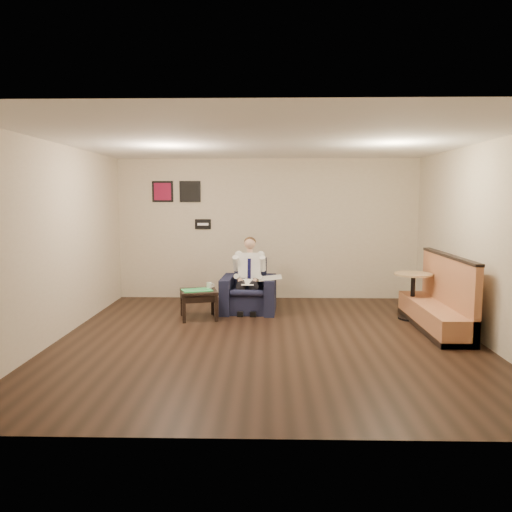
{
  "coord_description": "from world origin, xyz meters",
  "views": [
    {
      "loc": [
        -0.0,
        -7.0,
        2.02
      ],
      "look_at": [
        -0.19,
        1.2,
        1.07
      ],
      "focal_mm": 35.0,
      "sensor_mm": 36.0,
      "label": 1
    }
  ],
  "objects_px": {
    "armchair": "(249,286)",
    "smartphone": "(201,288)",
    "banquette": "(435,292)",
    "seated_man": "(248,278)",
    "coffee_mug": "(209,285)",
    "green_folder": "(197,290)",
    "cafe_table": "(413,296)",
    "side_table": "(199,304)"
  },
  "relations": [
    {
      "from": "smartphone",
      "to": "coffee_mug",
      "type": "bearing_deg",
      "value": -7.1
    },
    {
      "from": "coffee_mug",
      "to": "banquette",
      "type": "distance_m",
      "value": 3.66
    },
    {
      "from": "armchair",
      "to": "smartphone",
      "type": "xyz_separation_m",
      "value": [
        -0.81,
        -0.38,
        0.03
      ]
    },
    {
      "from": "seated_man",
      "to": "side_table",
      "type": "bearing_deg",
      "value": -148.83
    },
    {
      "from": "armchair",
      "to": "smartphone",
      "type": "height_order",
      "value": "armchair"
    },
    {
      "from": "side_table",
      "to": "cafe_table",
      "type": "distance_m",
      "value": 3.59
    },
    {
      "from": "cafe_table",
      "to": "armchair",
      "type": "bearing_deg",
      "value": 169.65
    },
    {
      "from": "coffee_mug",
      "to": "banquette",
      "type": "height_order",
      "value": "banquette"
    },
    {
      "from": "seated_man",
      "to": "armchair",
      "type": "bearing_deg",
      "value": 90.0
    },
    {
      "from": "coffee_mug",
      "to": "smartphone",
      "type": "bearing_deg",
      "value": 176.11
    },
    {
      "from": "seated_man",
      "to": "coffee_mug",
      "type": "distance_m",
      "value": 0.72
    },
    {
      "from": "side_table",
      "to": "smartphone",
      "type": "bearing_deg",
      "value": 85.86
    },
    {
      "from": "armchair",
      "to": "cafe_table",
      "type": "xyz_separation_m",
      "value": [
        2.77,
        -0.5,
        -0.07
      ]
    },
    {
      "from": "side_table",
      "to": "green_folder",
      "type": "height_order",
      "value": "green_folder"
    },
    {
      "from": "armchair",
      "to": "seated_man",
      "type": "height_order",
      "value": "seated_man"
    },
    {
      "from": "smartphone",
      "to": "banquette",
      "type": "bearing_deg",
      "value": -14.36
    },
    {
      "from": "coffee_mug",
      "to": "green_folder",
      "type": "bearing_deg",
      "value": -133.09
    },
    {
      "from": "seated_man",
      "to": "coffee_mug",
      "type": "height_order",
      "value": "seated_man"
    },
    {
      "from": "coffee_mug",
      "to": "banquette",
      "type": "xyz_separation_m",
      "value": [
        3.59,
        -0.73,
        0.03
      ]
    },
    {
      "from": "green_folder",
      "to": "coffee_mug",
      "type": "bearing_deg",
      "value": 46.91
    },
    {
      "from": "banquette",
      "to": "green_folder",
      "type": "bearing_deg",
      "value": 172.05
    },
    {
      "from": "armchair",
      "to": "green_folder",
      "type": "height_order",
      "value": "armchair"
    },
    {
      "from": "armchair",
      "to": "green_folder",
      "type": "xyz_separation_m",
      "value": [
        -0.85,
        -0.59,
        0.03
      ]
    },
    {
      "from": "armchair",
      "to": "coffee_mug",
      "type": "distance_m",
      "value": 0.77
    },
    {
      "from": "green_folder",
      "to": "cafe_table",
      "type": "distance_m",
      "value": 3.62
    },
    {
      "from": "seated_man",
      "to": "cafe_table",
      "type": "relative_size",
      "value": 1.63
    },
    {
      "from": "banquette",
      "to": "side_table",
      "type": "bearing_deg",
      "value": 171.57
    },
    {
      "from": "seated_man",
      "to": "green_folder",
      "type": "distance_m",
      "value": 0.97
    },
    {
      "from": "armchair",
      "to": "cafe_table",
      "type": "height_order",
      "value": "armchair"
    },
    {
      "from": "armchair",
      "to": "side_table",
      "type": "relative_size",
      "value": 1.61
    },
    {
      "from": "green_folder",
      "to": "seated_man",
      "type": "bearing_deg",
      "value": 28.9
    },
    {
      "from": "armchair",
      "to": "banquette",
      "type": "bearing_deg",
      "value": -17.83
    },
    {
      "from": "cafe_table",
      "to": "smartphone",
      "type": "bearing_deg",
      "value": 177.95
    },
    {
      "from": "green_folder",
      "to": "cafe_table",
      "type": "bearing_deg",
      "value": 1.28
    },
    {
      "from": "armchair",
      "to": "coffee_mug",
      "type": "xyz_separation_m",
      "value": [
        -0.66,
        -0.39,
        0.08
      ]
    },
    {
      "from": "coffee_mug",
      "to": "smartphone",
      "type": "height_order",
      "value": "coffee_mug"
    },
    {
      "from": "armchair",
      "to": "banquette",
      "type": "distance_m",
      "value": 3.13
    },
    {
      "from": "green_folder",
      "to": "coffee_mug",
      "type": "height_order",
      "value": "coffee_mug"
    },
    {
      "from": "cafe_table",
      "to": "banquette",
      "type": "bearing_deg",
      "value": -75.37
    },
    {
      "from": "side_table",
      "to": "smartphone",
      "type": "xyz_separation_m",
      "value": [
        0.01,
        0.18,
        0.25
      ]
    },
    {
      "from": "seated_man",
      "to": "cafe_table",
      "type": "distance_m",
      "value": 2.81
    },
    {
      "from": "side_table",
      "to": "seated_man",
      "type": "bearing_deg",
      "value": 28.16
    }
  ]
}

